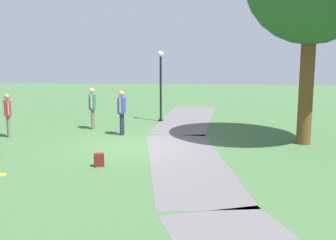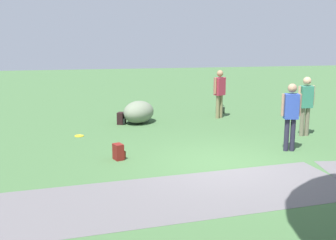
{
  "view_description": "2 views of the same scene",
  "coord_description": "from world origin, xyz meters",
  "px_view_note": "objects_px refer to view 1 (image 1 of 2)",
  "views": [
    {
      "loc": [
        14.95,
        1.99,
        3.66
      ],
      "look_at": [
        1.37,
        1.21,
        1.23
      ],
      "focal_mm": 46.01,
      "sensor_mm": 36.0,
      "label": 1
    },
    {
      "loc": [
        3.09,
        9.81,
        3.29
      ],
      "look_at": [
        1.55,
        0.64,
        1.28
      ],
      "focal_mm": 47.31,
      "sensor_mm": 36.0,
      "label": 2
    }
  ],
  "objects_px": {
    "man_near_boulder": "(92,105)",
    "passerby_on_path": "(122,109)",
    "lamp_post": "(161,78)",
    "frisbee_on_grass": "(2,175)",
    "woman_with_handbag": "(8,112)",
    "spare_backpack_on_lawn": "(99,160)"
  },
  "relations": [
    {
      "from": "lamp_post",
      "to": "man_near_boulder",
      "type": "bearing_deg",
      "value": -53.4
    },
    {
      "from": "lamp_post",
      "to": "man_near_boulder",
      "type": "height_order",
      "value": "lamp_post"
    },
    {
      "from": "spare_backpack_on_lawn",
      "to": "frisbee_on_grass",
      "type": "distance_m",
      "value": 2.76
    },
    {
      "from": "lamp_post",
      "to": "frisbee_on_grass",
      "type": "height_order",
      "value": "lamp_post"
    },
    {
      "from": "lamp_post",
      "to": "frisbee_on_grass",
      "type": "xyz_separation_m",
      "value": [
        8.77,
        -3.85,
        -2.04
      ]
    },
    {
      "from": "lamp_post",
      "to": "woman_with_handbag",
      "type": "relative_size",
      "value": 1.92
    },
    {
      "from": "lamp_post",
      "to": "spare_backpack_on_lawn",
      "type": "distance_m",
      "value": 8.05
    },
    {
      "from": "woman_with_handbag",
      "to": "spare_backpack_on_lawn",
      "type": "distance_m",
      "value": 5.92
    },
    {
      "from": "man_near_boulder",
      "to": "frisbee_on_grass",
      "type": "distance_m",
      "value": 6.86
    },
    {
      "from": "spare_backpack_on_lawn",
      "to": "frisbee_on_grass",
      "type": "bearing_deg",
      "value": -67.78
    },
    {
      "from": "lamp_post",
      "to": "frisbee_on_grass",
      "type": "bearing_deg",
      "value": -23.72
    },
    {
      "from": "woman_with_handbag",
      "to": "lamp_post",
      "type": "bearing_deg",
      "value": 124.08
    },
    {
      "from": "man_near_boulder",
      "to": "passerby_on_path",
      "type": "relative_size",
      "value": 0.99
    },
    {
      "from": "man_near_boulder",
      "to": "passerby_on_path",
      "type": "xyz_separation_m",
      "value": [
        1.14,
        1.46,
        0.01
      ]
    },
    {
      "from": "frisbee_on_grass",
      "to": "woman_with_handbag",
      "type": "bearing_deg",
      "value": -158.97
    },
    {
      "from": "woman_with_handbag",
      "to": "frisbee_on_grass",
      "type": "bearing_deg",
      "value": 21.03
    },
    {
      "from": "lamp_post",
      "to": "frisbee_on_grass",
      "type": "distance_m",
      "value": 9.79
    },
    {
      "from": "lamp_post",
      "to": "man_near_boulder",
      "type": "distance_m",
      "value": 3.62
    },
    {
      "from": "lamp_post",
      "to": "spare_backpack_on_lawn",
      "type": "relative_size",
      "value": 8.26
    },
    {
      "from": "spare_backpack_on_lawn",
      "to": "frisbee_on_grass",
      "type": "relative_size",
      "value": 1.47
    },
    {
      "from": "passerby_on_path",
      "to": "frisbee_on_grass",
      "type": "relative_size",
      "value": 6.61
    },
    {
      "from": "woman_with_handbag",
      "to": "passerby_on_path",
      "type": "distance_m",
      "value": 4.45
    }
  ]
}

